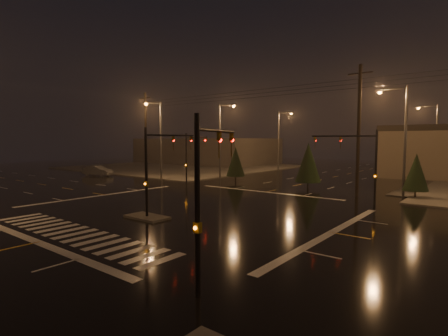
% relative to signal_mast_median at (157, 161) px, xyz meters
% --- Properties ---
extents(ground, '(140.00, 140.00, 0.00)m').
position_rel_signal_mast_median_xyz_m(ground, '(-0.00, 3.07, -3.75)').
color(ground, black).
rests_on(ground, ground).
extents(sidewalk_nw, '(36.00, 36.00, 0.12)m').
position_rel_signal_mast_median_xyz_m(sidewalk_nw, '(-30.00, 33.07, -3.69)').
color(sidewalk_nw, '#4A4842').
rests_on(sidewalk_nw, ground).
extents(median_island, '(3.00, 1.60, 0.15)m').
position_rel_signal_mast_median_xyz_m(median_island, '(-0.00, -0.93, -3.68)').
color(median_island, '#4A4842').
rests_on(median_island, ground).
extents(crosswalk, '(15.00, 2.60, 0.01)m').
position_rel_signal_mast_median_xyz_m(crosswalk, '(-0.00, -5.93, -3.75)').
color(crosswalk, beige).
rests_on(crosswalk, ground).
extents(stop_bar_near, '(16.00, 0.50, 0.01)m').
position_rel_signal_mast_median_xyz_m(stop_bar_near, '(-0.00, -7.93, -3.75)').
color(stop_bar_near, beige).
rests_on(stop_bar_near, ground).
extents(stop_bar_far, '(16.00, 0.50, 0.01)m').
position_rel_signal_mast_median_xyz_m(stop_bar_far, '(-0.00, 14.07, -3.75)').
color(stop_bar_far, beige).
rests_on(stop_bar_far, ground).
extents(commercial_block, '(30.00, 18.00, 5.60)m').
position_rel_signal_mast_median_xyz_m(commercial_block, '(-35.00, 45.07, -0.95)').
color(commercial_block, '#403A39').
rests_on(commercial_block, ground).
extents(signal_mast_median, '(0.25, 4.59, 6.00)m').
position_rel_signal_mast_median_xyz_m(signal_mast_median, '(0.00, 0.00, 0.00)').
color(signal_mast_median, black).
rests_on(signal_mast_median, ground).
extents(signal_mast_ne, '(4.84, 1.86, 6.00)m').
position_rel_signal_mast_median_xyz_m(signal_mast_ne, '(9.50, 13.21, 0.04)').
color(signal_mast_ne, black).
rests_on(signal_mast_ne, ground).
extents(signal_mast_nw, '(4.84, 1.86, 6.00)m').
position_rel_signal_mast_median_xyz_m(signal_mast_nw, '(-9.50, 13.21, 0.04)').
color(signal_mast_nw, black).
rests_on(signal_mast_nw, ground).
extents(signal_mast_se, '(1.55, 3.87, 6.00)m').
position_rel_signal_mast_median_xyz_m(signal_mast_se, '(10.23, -6.68, -0.04)').
color(signal_mast_se, black).
rests_on(signal_mast_se, ground).
extents(streetlight_1, '(2.77, 0.32, 10.00)m').
position_rel_signal_mast_median_xyz_m(streetlight_1, '(-11.18, 21.07, 2.05)').
color(streetlight_1, '#38383A').
rests_on(streetlight_1, ground).
extents(streetlight_2, '(2.77, 0.32, 10.00)m').
position_rel_signal_mast_median_xyz_m(streetlight_2, '(-11.18, 37.07, 2.05)').
color(streetlight_2, '#38383A').
rests_on(streetlight_2, ground).
extents(streetlight_3, '(2.77, 0.32, 10.00)m').
position_rel_signal_mast_median_xyz_m(streetlight_3, '(11.18, 19.07, 2.05)').
color(streetlight_3, '#38383A').
rests_on(streetlight_3, ground).
extents(streetlight_4, '(2.77, 0.32, 10.00)m').
position_rel_signal_mast_median_xyz_m(streetlight_4, '(11.18, 39.07, 2.05)').
color(streetlight_4, '#38383A').
rests_on(streetlight_4, ground).
extents(streetlight_5, '(0.32, 2.77, 10.00)m').
position_rel_signal_mast_median_xyz_m(streetlight_5, '(-16.00, 14.26, 2.05)').
color(streetlight_5, '#38383A').
rests_on(streetlight_5, ground).
extents(utility_pole_0, '(2.20, 0.32, 12.00)m').
position_rel_signal_mast_median_xyz_m(utility_pole_0, '(-22.00, 17.07, 2.38)').
color(utility_pole_0, black).
rests_on(utility_pole_0, ground).
extents(utility_pole_1, '(2.20, 0.32, 12.00)m').
position_rel_signal_mast_median_xyz_m(utility_pole_1, '(8.00, 17.07, 2.38)').
color(utility_pole_1, black).
rests_on(utility_pole_1, ground).
extents(conifer_0, '(2.13, 2.13, 4.02)m').
position_rel_signal_mast_median_xyz_m(conifer_0, '(12.49, 19.02, -1.39)').
color(conifer_0, black).
rests_on(conifer_0, ground).
extents(conifer_3, '(2.34, 2.34, 4.35)m').
position_rel_signal_mast_median_xyz_m(conifer_3, '(-7.67, 19.46, -1.23)').
color(conifer_3, black).
rests_on(conifer_3, ground).
extents(conifer_4, '(2.71, 2.71, 4.93)m').
position_rel_signal_mast_median_xyz_m(conifer_4, '(2.15, 19.22, -0.94)').
color(conifer_4, black).
rests_on(conifer_4, ground).
extents(car_crossing, '(4.79, 2.87, 1.49)m').
position_rel_signal_mast_median_xyz_m(car_crossing, '(-27.75, 12.79, -3.01)').
color(car_crossing, '#575A5E').
rests_on(car_crossing, ground).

